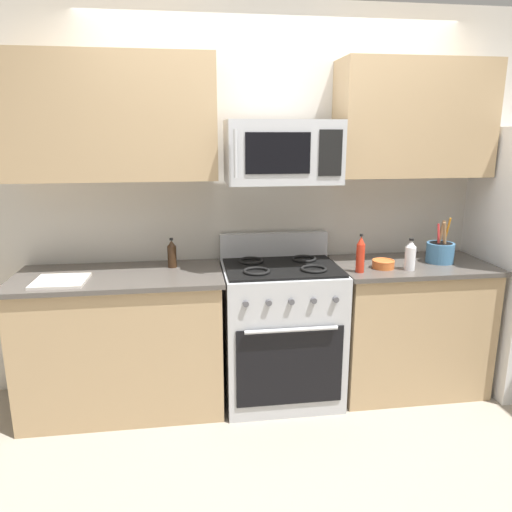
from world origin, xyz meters
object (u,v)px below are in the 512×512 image
at_px(utensil_crock, 440,251).
at_px(prep_bowl, 383,264).
at_px(bottle_vinegar, 410,255).
at_px(microwave, 282,152).
at_px(cutting_board, 60,281).
at_px(range_oven, 280,330).
at_px(bottle_soy, 172,254).
at_px(bottle_hot_sauce, 360,255).

bearing_deg(utensil_crock, prep_bowl, -168.53).
relative_size(utensil_crock, bottle_vinegar, 1.48).
distance_m(microwave, bottle_vinegar, 1.05).
xyz_separation_m(cutting_board, prep_bowl, (2.01, 0.03, 0.02)).
bearing_deg(range_oven, prep_bowl, -7.88).
bearing_deg(utensil_crock, bottle_soy, 175.91).
relative_size(bottle_soy, bottle_vinegar, 0.94).
distance_m(bottle_vinegar, prep_bowl, 0.18).
relative_size(utensil_crock, bottle_soy, 1.57).
xyz_separation_m(microwave, prep_bowl, (0.66, -0.12, -0.71)).
bearing_deg(microwave, bottle_hot_sauce, -21.54).
distance_m(bottle_hot_sauce, bottle_vinegar, 0.34).
bearing_deg(microwave, prep_bowl, -10.16).
height_order(utensil_crock, bottle_soy, utensil_crock).
bearing_deg(prep_bowl, bottle_vinegar, -21.39).
xyz_separation_m(microwave, bottle_vinegar, (0.81, -0.18, -0.65)).
bearing_deg(bottle_vinegar, range_oven, 169.46).
distance_m(microwave, cutting_board, 1.55).
distance_m(microwave, prep_bowl, 0.98).
distance_m(range_oven, bottle_hot_sauce, 0.74).
bearing_deg(bottle_soy, microwave, -8.08).
distance_m(cutting_board, prep_bowl, 2.01).
xyz_separation_m(bottle_hot_sauce, prep_bowl, (0.18, 0.07, -0.08)).
distance_m(range_oven, cutting_board, 1.43).
distance_m(bottle_soy, prep_bowl, 1.38).
distance_m(bottle_hot_sauce, prep_bowl, 0.21).
xyz_separation_m(range_oven, utensil_crock, (1.10, -0.00, 0.51)).
distance_m(utensil_crock, cutting_board, 2.45).
bearing_deg(range_oven, bottle_vinegar, -10.54).
bearing_deg(bottle_vinegar, bottle_soy, 169.61).
xyz_separation_m(microwave, cutting_board, (-1.35, -0.15, -0.73)).
bearing_deg(prep_bowl, bottle_hot_sauce, -159.41).
xyz_separation_m(utensil_crock, bottle_vinegar, (-0.29, -0.15, 0.02)).
bearing_deg(bottle_hot_sauce, bottle_soy, 166.31).
distance_m(range_oven, bottle_soy, 0.89).
relative_size(range_oven, utensil_crock, 3.56).
bearing_deg(cutting_board, prep_bowl, 0.89).
bearing_deg(bottle_vinegar, utensil_crock, 27.48).
bearing_deg(cutting_board, microwave, 6.29).
relative_size(cutting_board, bottle_soy, 1.54).
xyz_separation_m(utensil_crock, prep_bowl, (-0.44, -0.09, -0.05)).
bearing_deg(bottle_vinegar, bottle_hot_sauce, -178.42).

